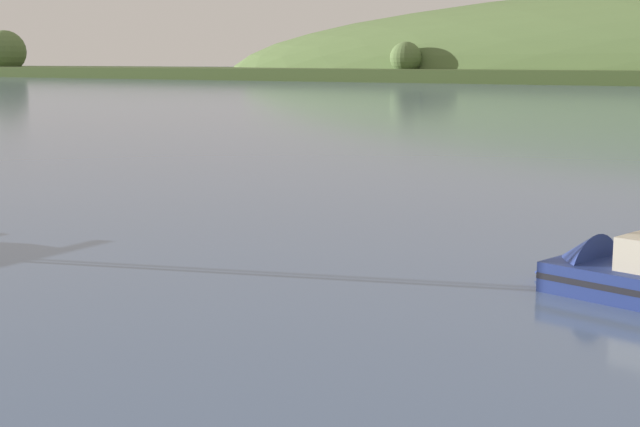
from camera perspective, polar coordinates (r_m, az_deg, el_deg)
The scene contains 0 objects.
Camera 1 is at (18.35, 17.99, 5.87)m, focal length 52.39 mm.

